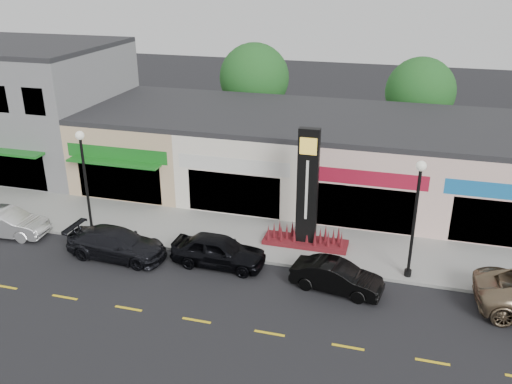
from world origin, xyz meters
TOP-DOWN VIEW (x-y plane):
  - ground at (0.00, 0.00)m, footprint 120.00×120.00m
  - sidewalk at (0.00, 4.35)m, footprint 52.00×4.30m
  - curb at (0.00, 2.10)m, footprint 52.00×0.20m
  - building_grey_2story at (-18.00, 11.48)m, footprint 12.00×10.95m
  - shop_beige at (-8.50, 11.46)m, footprint 7.00×10.85m
  - shop_cream at (-1.50, 11.47)m, footprint 7.00×10.01m
  - shop_pink_w at (5.50, 11.47)m, footprint 7.00×10.01m
  - shop_pink_e at (12.50, 11.47)m, footprint 7.00×10.01m
  - tree_rear_west at (-4.00, 19.50)m, footprint 5.20×5.20m
  - tree_rear_mid at (8.00, 19.50)m, footprint 4.80×4.80m
  - lamp_west_near at (-8.00, 2.50)m, footprint 0.44×0.44m
  - lamp_east_near at (8.00, 2.50)m, footprint 0.44×0.44m
  - pylon_sign at (3.00, 4.20)m, footprint 4.20×1.30m
  - car_white_van at (-12.22, 1.23)m, footprint 1.87×4.45m
  - car_dark_sedan at (-5.54, 0.75)m, footprint 2.16×4.96m
  - car_black_sedan at (-0.58, 1.35)m, footprint 1.86×4.47m
  - car_black_conv at (5.03, 0.72)m, footprint 2.00×4.12m

SIDE VIEW (x-z plane):
  - ground at x=0.00m, z-range 0.00..0.00m
  - sidewalk at x=0.00m, z-range 0.00..0.15m
  - curb at x=0.00m, z-range 0.00..0.15m
  - car_black_conv at x=5.03m, z-range 0.00..1.30m
  - car_dark_sedan at x=-5.54m, z-range 0.00..1.42m
  - car_white_van at x=-12.22m, z-range 0.00..1.43m
  - car_black_sedan at x=-0.58m, z-range 0.00..1.51m
  - pylon_sign at x=3.00m, z-range -0.73..5.27m
  - shop_cream at x=-1.50m, z-range 0.00..4.80m
  - shop_pink_w at x=5.50m, z-range 0.00..4.80m
  - shop_pink_e at x=12.50m, z-range 0.00..4.80m
  - shop_beige at x=-8.50m, z-range 0.00..4.80m
  - lamp_west_near at x=-8.00m, z-range 0.74..6.21m
  - lamp_east_near at x=8.00m, z-range 0.74..6.21m
  - building_grey_2story at x=-18.00m, z-range -0.01..8.29m
  - tree_rear_mid at x=8.00m, z-range 1.24..8.53m
  - tree_rear_west at x=-4.00m, z-range 1.30..9.13m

